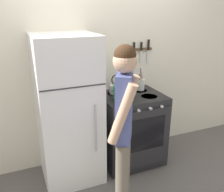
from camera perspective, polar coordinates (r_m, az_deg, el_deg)
ground_plane at (r=3.53m, az=-2.56°, el=-12.68°), size 14.00×14.00×0.00m
wall_back at (r=3.07m, az=-3.11°, el=8.16°), size 10.00×0.06×2.55m
refrigerator at (r=2.76m, az=-9.94°, el=-3.38°), size 0.65×0.65×1.64m
stove_range at (r=3.14m, az=4.59°, el=-7.44°), size 0.74×0.64×0.89m
dutch_oven_pot at (r=2.79m, az=2.71°, el=0.70°), size 0.29×0.24×0.19m
tea_kettle at (r=3.01m, az=0.97°, el=1.93°), size 0.20×0.16×0.24m
utensil_jar at (r=3.16m, az=6.58°, el=2.68°), size 0.10×0.10×0.29m
person at (r=2.14m, az=2.69°, el=-7.03°), size 0.37×0.40×1.62m
wall_knife_strip at (r=3.24m, az=6.68°, el=10.56°), size 0.31×0.03×0.34m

